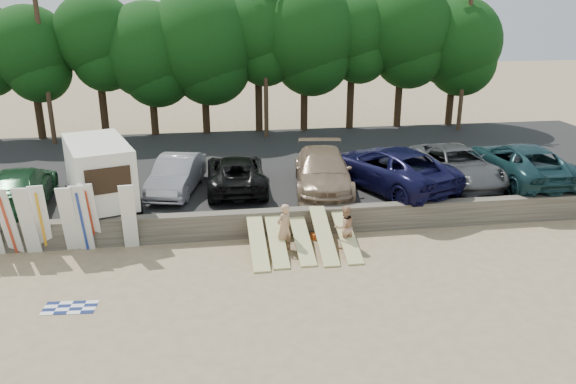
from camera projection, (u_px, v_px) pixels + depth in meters
name	position (u px, v px, depth m)	size (l,w,h in m)	color
ground	(260.00, 272.00, 18.25)	(120.00, 120.00, 0.00)	tan
seawall	(252.00, 224.00, 20.89)	(44.00, 0.50, 1.00)	#6B6356
parking_lot	(239.00, 170.00, 27.95)	(44.00, 14.50, 0.70)	#282828
treeline	(252.00, 38.00, 32.84)	(32.85, 6.40, 8.96)	#382616
utility_poles	(266.00, 55.00, 31.72)	(25.80, 0.26, 9.00)	#473321
box_trailer	(99.00, 171.00, 21.45)	(3.32, 4.59, 2.64)	white
car_1	(20.00, 187.00, 21.87)	(2.18, 5.35, 1.55)	#163E21
car_2	(177.00, 175.00, 23.53)	(1.58, 4.53, 1.49)	#959499
car_3	(236.00, 172.00, 23.90)	(2.41, 5.23, 1.45)	black
car_4	(323.00, 171.00, 23.76)	(2.32, 5.70, 1.65)	#93785E
car_5	(389.00, 167.00, 24.01)	(2.98, 6.46, 1.79)	black
car_6	(457.00, 165.00, 24.79)	(2.58, 5.60, 1.56)	#47494C
car_7	(519.00, 162.00, 24.86)	(2.86, 6.21, 1.72)	#143238
surfboard_upright_2	(8.00, 222.00, 19.02)	(0.50, 0.06, 2.60)	white
surfboard_upright_3	(27.00, 221.00, 19.06)	(0.50, 0.06, 2.60)	white
surfboard_upright_4	(41.00, 219.00, 19.25)	(0.50, 0.06, 2.60)	white
surfboard_upright_5	(69.00, 220.00, 19.23)	(0.50, 0.06, 2.60)	white
surfboard_upright_6	(82.00, 218.00, 19.30)	(0.50, 0.06, 2.60)	white
surfboard_upright_7	(91.00, 216.00, 19.52)	(0.50, 0.06, 2.60)	white
surfboard_upright_8	(129.00, 217.00, 19.44)	(0.50, 0.06, 2.60)	white
surfboard_low_0	(258.00, 242.00, 19.40)	(0.56, 3.00, 0.07)	#D4D085
surfboard_low_1	(276.00, 239.00, 19.61)	(0.56, 3.00, 0.07)	#D4D085
surfboard_low_2	(302.00, 238.00, 19.82)	(0.56, 3.00, 0.07)	#D4D085
surfboard_low_3	(324.00, 235.00, 19.71)	(0.56, 3.00, 0.07)	#D4D085
surfboard_low_4	(346.00, 235.00, 19.92)	(0.56, 3.00, 0.07)	#D4D085
beachgoer_a	(284.00, 227.00, 19.59)	(0.63, 0.42, 1.74)	tan
beachgoer_b	(345.00, 227.00, 19.82)	(0.77, 0.60, 1.59)	tan
cooler	(281.00, 237.00, 20.58)	(0.38, 0.30, 0.32)	#248637
gear_bag	(315.00, 236.00, 20.78)	(0.30, 0.25, 0.22)	orange
beach_towel	(70.00, 308.00, 16.16)	(1.50, 1.50, 0.00)	white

